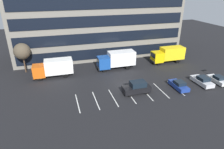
{
  "coord_description": "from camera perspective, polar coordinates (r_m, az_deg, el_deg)",
  "views": [
    {
      "loc": [
        -10.55,
        -29.75,
        16.07
      ],
      "look_at": [
        -1.37,
        1.43,
        1.4
      ],
      "focal_mm": 31.56,
      "sensor_mm": 36.0,
      "label": 1
    }
  ],
  "objects": [
    {
      "name": "ground_plane",
      "position": [
        35.42,
        2.78,
        -2.72
      ],
      "size": [
        120.0,
        120.0,
        0.0
      ],
      "primitive_type": "plane",
      "color": "black"
    },
    {
      "name": "office_building",
      "position": [
        49.65,
        -3.99,
        13.95
      ],
      "size": [
        39.25,
        11.62,
        14.4
      ],
      "color": "slate",
      "rests_on": "ground_plane"
    },
    {
      "name": "lot_markings",
      "position": [
        32.0,
        5.21,
        -5.96
      ],
      "size": [
        16.94,
        5.4,
        0.01
      ],
      "color": "silver",
      "rests_on": "ground_plane"
    },
    {
      "name": "box_truck_yellow_all",
      "position": [
        46.52,
        15.99,
        5.7
      ],
      "size": [
        7.57,
        2.51,
        3.51
      ],
      "color": "yellow",
      "rests_on": "ground_plane"
    },
    {
      "name": "box_truck_blue",
      "position": [
        41.18,
        1.42,
        4.42
      ],
      "size": [
        7.97,
        2.64,
        3.7
      ],
      "color": "#194799",
      "rests_on": "ground_plane"
    },
    {
      "name": "box_truck_orange",
      "position": [
        38.89,
        -16.53,
        1.95
      ],
      "size": [
        7.47,
        2.47,
        3.46
      ],
      "color": "#D85914",
      "rests_on": "ground_plane"
    },
    {
      "name": "sedan_silver",
      "position": [
        38.31,
        24.67,
        -1.67
      ],
      "size": [
        1.83,
        4.37,
        1.56
      ],
      "color": "silver",
      "rests_on": "ground_plane"
    },
    {
      "name": "sedan_white",
      "position": [
        40.31,
        28.31,
        -1.28
      ],
      "size": [
        1.63,
        3.88,
        1.39
      ],
      "color": "white",
      "rests_on": "ground_plane"
    },
    {
      "name": "sedan_navy",
      "position": [
        35.35,
        18.77,
        -2.9
      ],
      "size": [
        1.7,
        4.05,
        1.45
      ],
      "color": "navy",
      "rests_on": "ground_plane"
    },
    {
      "name": "suv_black",
      "position": [
        32.3,
        7.22,
        -3.76
      ],
      "size": [
        4.51,
        1.91,
        2.04
      ],
      "color": "black",
      "rests_on": "ground_plane"
    },
    {
      "name": "bare_tree",
      "position": [
        42.43,
        -24.6,
        6.08
      ],
      "size": [
        3.21,
        3.21,
        6.01
      ],
      "color": "#473323",
      "rests_on": "ground_plane"
    }
  ]
}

